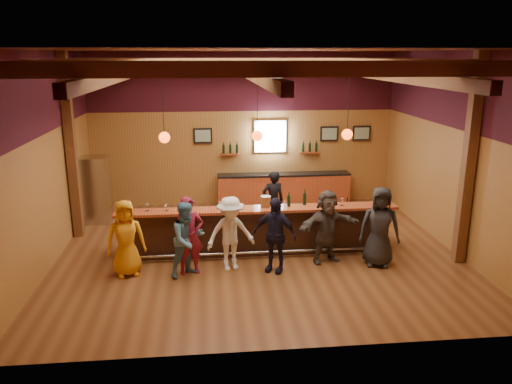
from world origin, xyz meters
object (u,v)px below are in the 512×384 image
back_bar_cabinet (284,189)px  customer_redvest (189,236)px  customer_dark (380,227)px  stainless_fridge (96,190)px  bartender (273,201)px  bottle_a (289,201)px  customer_brown (327,226)px  customer_white (231,234)px  customer_denim (188,239)px  ice_bucket (266,201)px  customer_orange (126,238)px  customer_navy (275,235)px  bar_counter (257,228)px

back_bar_cabinet → customer_redvest: customer_redvest is taller
back_bar_cabinet → customer_dark: bearing=-74.4°
stainless_fridge → bartender: bearing=-14.6°
customer_redvest → bottle_a: 2.42m
customer_redvest → customer_brown: bearing=-6.1°
customer_redvest → customer_white: 0.86m
customer_denim → ice_bucket: bearing=-2.6°
customer_orange → customer_navy: (3.05, -0.13, 0.00)m
back_bar_cabinet → bottle_a: bearing=-97.4°
back_bar_cabinet → customer_white: bearing=-111.9°
stainless_fridge → customer_redvest: (2.59, -3.61, -0.08)m
ice_bucket → bartender: bearing=75.8°
back_bar_cabinet → bottle_a: (-0.50, -3.83, 0.77)m
ice_bucket → bottle_a: size_ratio=0.74×
stainless_fridge → customer_denim: (2.56, -3.71, -0.11)m
back_bar_cabinet → customer_white: (-1.86, -4.61, 0.32)m
back_bar_cabinet → ice_bucket: size_ratio=16.00×
ice_bucket → customer_dark: bearing=-21.1°
customer_brown → customer_dark: customer_dark is taller
customer_brown → bottle_a: customer_brown is taller
back_bar_cabinet → ice_bucket: bearing=-105.0°
stainless_fridge → customer_white: 4.90m
bar_counter → bartender: 1.37m
customer_orange → customer_brown: size_ratio=0.99×
back_bar_cabinet → customer_brown: 4.45m
customer_denim → bottle_a: (2.24, 1.00, 0.46)m
ice_bucket → customer_brown: bearing=-25.6°
customer_redvest → back_bar_cabinet: bearing=48.2°
customer_redvest → bottle_a: (2.21, 0.89, 0.42)m
bartender → ice_bucket: (-0.38, -1.49, 0.44)m
back_bar_cabinet → customer_denim: (-2.74, -4.83, 0.31)m
customer_navy → bottle_a: bearing=93.6°
stainless_fridge → customer_brown: 6.45m
customer_orange → customer_brown: bearing=-10.4°
back_bar_cabinet → bartender: bartender is taller
customer_denim → customer_dark: 4.07m
customer_white → customer_brown: bearing=-9.2°
bar_counter → customer_brown: size_ratio=3.89×
customer_brown → bottle_a: bearing=123.7°
customer_denim → customer_white: 0.91m
customer_denim → ice_bucket: customer_denim is taller
customer_brown → customer_navy: bearing=-180.0°
bartender → bottle_a: 1.57m
customer_redvest → customer_orange: bearing=165.7°
bar_counter → customer_denim: 2.03m
customer_white → bar_counter: bearing=42.9°
customer_orange → bottle_a: (3.50, 0.84, 0.44)m
bar_counter → customer_white: customer_white is taller
customer_brown → bartender: customer_brown is taller
bartender → bottle_a: bearing=86.0°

